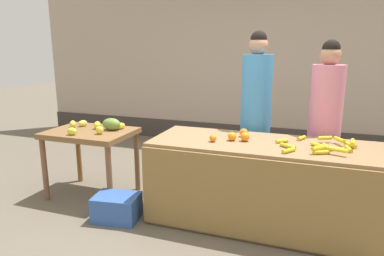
% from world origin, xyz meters
% --- Properties ---
extents(ground_plane, '(24.00, 24.00, 0.00)m').
position_xyz_m(ground_plane, '(0.00, 0.00, 0.00)').
color(ground_plane, '#665B4C').
extents(market_wall_back, '(8.57, 0.23, 3.58)m').
position_xyz_m(market_wall_back, '(0.00, 2.85, 1.76)').
color(market_wall_back, tan).
rests_on(market_wall_back, ground).
extents(fruit_stall_counter, '(2.17, 0.84, 0.82)m').
position_xyz_m(fruit_stall_counter, '(0.55, -0.01, 0.41)').
color(fruit_stall_counter, olive).
rests_on(fruit_stall_counter, ground).
extents(side_table_wooden, '(0.95, 0.70, 0.78)m').
position_xyz_m(side_table_wooden, '(-1.43, 0.00, 0.67)').
color(side_table_wooden, brown).
rests_on(side_table_wooden, ground).
extents(banana_bunch_pile, '(0.71, 0.61, 0.07)m').
position_xyz_m(banana_bunch_pile, '(1.06, -0.02, 0.85)').
color(banana_bunch_pile, gold).
rests_on(banana_bunch_pile, fruit_stall_counter).
extents(orange_pile, '(0.37, 0.37, 0.09)m').
position_xyz_m(orange_pile, '(0.27, 0.01, 0.87)').
color(orange_pile, orange).
rests_on(orange_pile, fruit_stall_counter).
extents(mango_papaya_pile, '(0.68, 0.53, 0.14)m').
position_xyz_m(mango_papaya_pile, '(-1.30, 0.07, 0.84)').
color(mango_papaya_pile, '#D8D042').
rests_on(mango_papaya_pile, side_table_wooden).
extents(vendor_woman_blue_shirt, '(0.34, 0.34, 1.89)m').
position_xyz_m(vendor_woman_blue_shirt, '(0.35, 0.66, 0.96)').
color(vendor_woman_blue_shirt, '#33333D').
rests_on(vendor_woman_blue_shirt, ground).
extents(vendor_woman_pink_shirt, '(0.34, 0.34, 1.79)m').
position_xyz_m(vendor_woman_pink_shirt, '(1.09, 0.65, 0.90)').
color(vendor_woman_pink_shirt, '#33333D').
rests_on(vendor_woman_pink_shirt, ground).
extents(produce_crate, '(0.48, 0.38, 0.26)m').
position_xyz_m(produce_crate, '(-0.84, -0.44, 0.13)').
color(produce_crate, '#3359A5').
rests_on(produce_crate, ground).
extents(produce_sack, '(0.46, 0.47, 0.47)m').
position_xyz_m(produce_sack, '(-0.70, 0.79, 0.23)').
color(produce_sack, maroon).
rests_on(produce_sack, ground).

